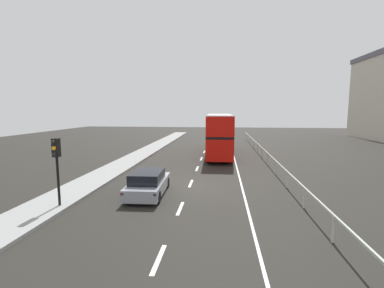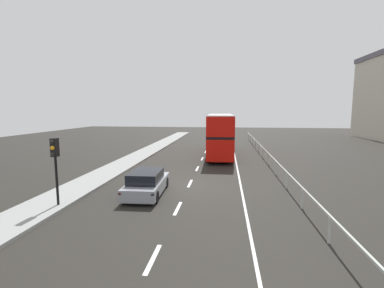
# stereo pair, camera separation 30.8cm
# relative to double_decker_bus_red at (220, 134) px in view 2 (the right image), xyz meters

# --- Properties ---
(ground_plane) EXTENTS (75.85, 120.00, 0.10)m
(ground_plane) POSITION_rel_double_decker_bus_red_xyz_m (-1.70, -12.05, -2.38)
(ground_plane) COLOR black
(near_sidewalk_kerb) EXTENTS (2.47, 80.00, 0.14)m
(near_sidewalk_kerb) POSITION_rel_double_decker_bus_red_xyz_m (-8.35, -12.05, -2.26)
(near_sidewalk_kerb) COLOR gray
(near_sidewalk_kerb) RESTS_ON ground
(lane_paint_markings) EXTENTS (3.43, 46.00, 0.01)m
(lane_paint_markings) POSITION_rel_double_decker_bus_red_xyz_m (0.46, -3.60, -2.33)
(lane_paint_markings) COLOR silver
(lane_paint_markings) RESTS_ON ground
(bridge_side_railing) EXTENTS (0.10, 42.00, 1.06)m
(bridge_side_railing) POSITION_rel_double_decker_bus_red_xyz_m (4.35, -3.05, -1.47)
(bridge_side_railing) COLOR #B0B6AE
(bridge_side_railing) RESTS_ON ground
(double_decker_bus_red) EXTENTS (2.76, 11.49, 4.35)m
(double_decker_bus_red) POSITION_rel_double_decker_bus_red_xyz_m (0.00, 0.00, 0.00)
(double_decker_bus_red) COLOR red
(double_decker_bus_red) RESTS_ON ground
(hatchback_car_near) EXTENTS (2.02, 4.32, 1.40)m
(hatchback_car_near) POSITION_rel_double_decker_bus_red_xyz_m (-3.85, -14.09, -1.66)
(hatchback_car_near) COLOR gray
(hatchback_car_near) RESTS_ON ground
(traffic_signal_pole) EXTENTS (0.30, 0.42, 3.32)m
(traffic_signal_pole) POSITION_rel_double_decker_bus_red_xyz_m (-7.62, -16.67, 0.30)
(traffic_signal_pole) COLOR black
(traffic_signal_pole) RESTS_ON near_sidewalk_kerb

